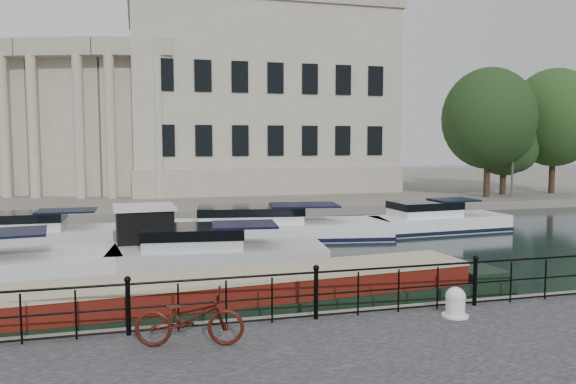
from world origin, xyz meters
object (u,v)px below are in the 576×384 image
at_px(mooring_bollard, 455,303).
at_px(narrowboat, 240,306).
at_px(bicycle, 190,318).
at_px(harbour_hut, 144,236).

bearing_deg(mooring_bollard, narrowboat, 148.70).
relative_size(bicycle, harbour_hut, 0.67).
bearing_deg(harbour_hut, mooring_bollard, -60.97).
relative_size(bicycle, mooring_bollard, 3.10).
xyz_separation_m(mooring_bollard, narrowboat, (-4.43, 2.70, -0.50)).
distance_m(bicycle, narrowboat, 3.42).
bearing_deg(narrowboat, harbour_hut, 101.03).
relative_size(mooring_bollard, narrowboat, 0.04).
bearing_deg(bicycle, narrowboat, -14.87).
relative_size(narrowboat, harbour_hut, 5.02).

